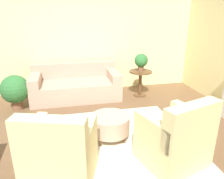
{
  "coord_description": "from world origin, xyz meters",
  "views": [
    {
      "loc": [
        -0.63,
        -3.05,
        2.09
      ],
      "look_at": [
        0.15,
        0.55,
        0.75
      ],
      "focal_mm": 35.0,
      "sensor_mm": 36.0,
      "label": 1
    }
  ],
  "objects_px": {
    "couch": "(76,86)",
    "armchair_left": "(59,155)",
    "armchair_right": "(176,140)",
    "side_table": "(140,79)",
    "potted_plant_on_side_table": "(141,61)",
    "potted_plant_floor": "(15,90)",
    "ottoman_table": "(110,124)"
  },
  "relations": [
    {
      "from": "couch",
      "to": "armchair_left",
      "type": "bearing_deg",
      "value": -97.38
    },
    {
      "from": "armchair_right",
      "to": "side_table",
      "type": "distance_m",
      "value": 2.7
    },
    {
      "from": "couch",
      "to": "side_table",
      "type": "bearing_deg",
      "value": -7.25
    },
    {
      "from": "potted_plant_on_side_table",
      "to": "potted_plant_floor",
      "type": "xyz_separation_m",
      "value": [
        -2.95,
        -0.21,
        -0.45
      ]
    },
    {
      "from": "ottoman_table",
      "to": "side_table",
      "type": "bearing_deg",
      "value": 57.35
    },
    {
      "from": "armchair_right",
      "to": "ottoman_table",
      "type": "bearing_deg",
      "value": 131.78
    },
    {
      "from": "couch",
      "to": "potted_plant_on_side_table",
      "type": "height_order",
      "value": "potted_plant_on_side_table"
    },
    {
      "from": "armchair_right",
      "to": "side_table",
      "type": "bearing_deg",
      "value": 81.39
    },
    {
      "from": "couch",
      "to": "potted_plant_floor",
      "type": "xyz_separation_m",
      "value": [
        -1.33,
        -0.41,
        0.15
      ]
    },
    {
      "from": "couch",
      "to": "ottoman_table",
      "type": "height_order",
      "value": "couch"
    },
    {
      "from": "potted_plant_on_side_table",
      "to": "armchair_left",
      "type": "bearing_deg",
      "value": -126.71
    },
    {
      "from": "potted_plant_on_side_table",
      "to": "potted_plant_floor",
      "type": "relative_size",
      "value": 0.56
    },
    {
      "from": "potted_plant_floor",
      "to": "armchair_right",
      "type": "bearing_deg",
      "value": -43.98
    },
    {
      "from": "armchair_left",
      "to": "side_table",
      "type": "relative_size",
      "value": 1.56
    },
    {
      "from": "ottoman_table",
      "to": "side_table",
      "type": "distance_m",
      "value": 2.16
    },
    {
      "from": "armchair_right",
      "to": "side_table",
      "type": "relative_size",
      "value": 1.56
    },
    {
      "from": "potted_plant_floor",
      "to": "couch",
      "type": "bearing_deg",
      "value": 17.23
    },
    {
      "from": "potted_plant_floor",
      "to": "armchair_left",
      "type": "bearing_deg",
      "value": -68.6
    },
    {
      "from": "potted_plant_on_side_table",
      "to": "side_table",
      "type": "bearing_deg",
      "value": -90.0
    },
    {
      "from": "potted_plant_on_side_table",
      "to": "couch",
      "type": "bearing_deg",
      "value": 172.75
    },
    {
      "from": "armchair_right",
      "to": "potted_plant_floor",
      "type": "height_order",
      "value": "armchair_right"
    },
    {
      "from": "armchair_right",
      "to": "couch",
      "type": "bearing_deg",
      "value": 112.89
    },
    {
      "from": "armchair_right",
      "to": "ottoman_table",
      "type": "relative_size",
      "value": 1.53
    },
    {
      "from": "couch",
      "to": "side_table",
      "type": "distance_m",
      "value": 1.64
    },
    {
      "from": "couch",
      "to": "ottoman_table",
      "type": "bearing_deg",
      "value": -77.38
    },
    {
      "from": "couch",
      "to": "potted_plant_floor",
      "type": "height_order",
      "value": "couch"
    },
    {
      "from": "ottoman_table",
      "to": "potted_plant_floor",
      "type": "bearing_deg",
      "value": 138.04
    },
    {
      "from": "ottoman_table",
      "to": "armchair_right",
      "type": "bearing_deg",
      "value": -48.22
    },
    {
      "from": "couch",
      "to": "potted_plant_on_side_table",
      "type": "distance_m",
      "value": 1.74
    },
    {
      "from": "ottoman_table",
      "to": "side_table",
      "type": "relative_size",
      "value": 1.02
    },
    {
      "from": "side_table",
      "to": "potted_plant_floor",
      "type": "bearing_deg",
      "value": -175.96
    },
    {
      "from": "potted_plant_on_side_table",
      "to": "ottoman_table",
      "type": "bearing_deg",
      "value": -122.65
    }
  ]
}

